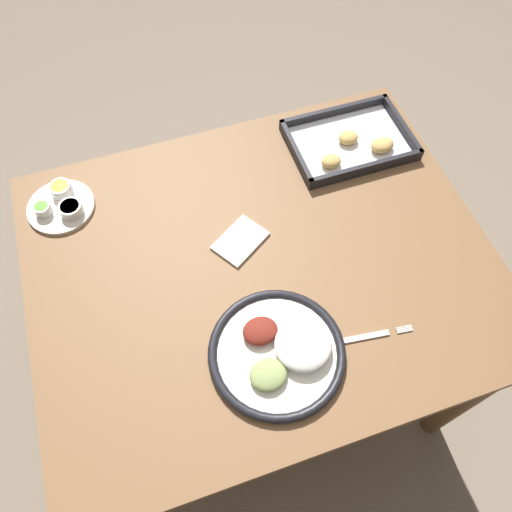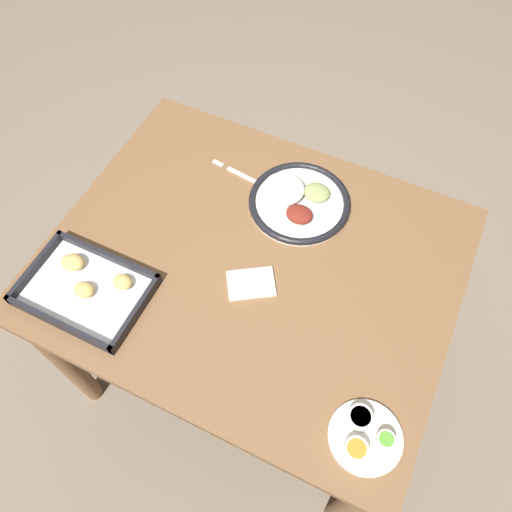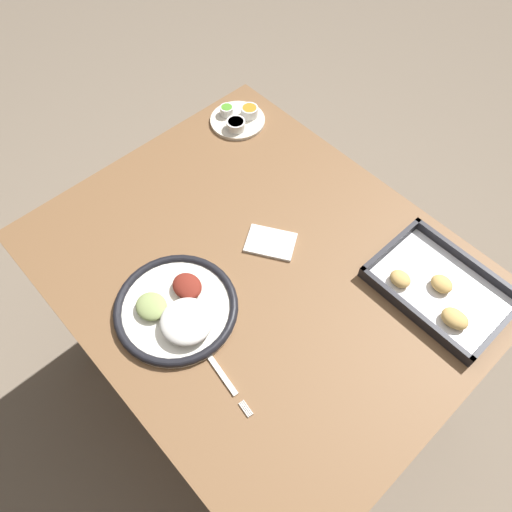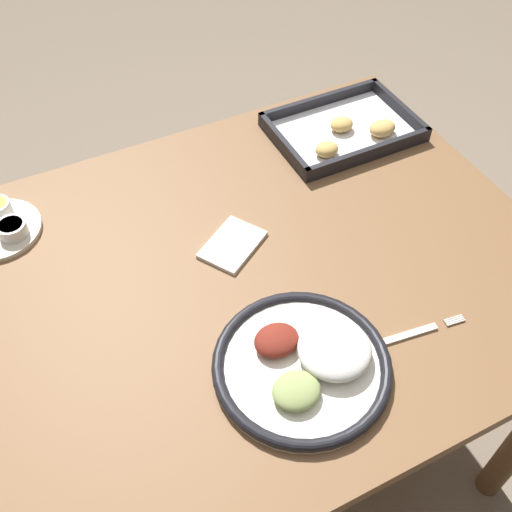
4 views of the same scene
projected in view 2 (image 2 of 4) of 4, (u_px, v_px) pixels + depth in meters
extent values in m
plane|color=#7A6B59|center=(253.00, 357.00, 1.96)|extent=(8.00, 8.00, 0.00)
cube|color=brown|center=(252.00, 263.00, 1.32)|extent=(1.06, 0.86, 0.03)
cylinder|color=brown|center=(426.00, 283.00, 1.72)|extent=(0.06, 0.06, 0.72)
cylinder|color=brown|center=(184.00, 189.00, 1.93)|extent=(0.06, 0.06, 0.72)
cylinder|color=brown|center=(350.00, 506.00, 1.36)|extent=(0.06, 0.06, 0.72)
cylinder|color=brown|center=(64.00, 360.00, 1.58)|extent=(0.06, 0.06, 0.72)
cylinder|color=white|center=(299.00, 203.00, 1.40)|extent=(0.28, 0.28, 0.01)
torus|color=black|center=(299.00, 202.00, 1.39)|extent=(0.29, 0.29, 0.02)
ellipsoid|color=white|center=(284.00, 189.00, 1.39)|extent=(0.12, 0.12, 0.04)
ellipsoid|color=maroon|center=(299.00, 214.00, 1.35)|extent=(0.07, 0.06, 0.03)
ellipsoid|color=#8C9E5B|center=(317.00, 192.00, 1.40)|extent=(0.08, 0.07, 0.03)
cube|color=silver|center=(249.00, 179.00, 1.45)|extent=(0.15, 0.03, 0.00)
cylinder|color=silver|center=(219.00, 162.00, 1.48)|extent=(0.04, 0.01, 0.00)
cylinder|color=silver|center=(218.00, 163.00, 1.48)|extent=(0.04, 0.01, 0.00)
cylinder|color=silver|center=(218.00, 164.00, 1.48)|extent=(0.04, 0.01, 0.00)
cylinder|color=silver|center=(217.00, 164.00, 1.48)|extent=(0.04, 0.01, 0.00)
cylinder|color=beige|center=(365.00, 437.00, 1.08)|extent=(0.16, 0.16, 0.01)
cylinder|color=silver|center=(385.00, 440.00, 1.06)|extent=(0.04, 0.04, 0.03)
cylinder|color=#51992D|center=(386.00, 439.00, 1.05)|extent=(0.03, 0.03, 0.01)
cylinder|color=silver|center=(360.00, 418.00, 1.08)|extent=(0.06, 0.06, 0.03)
cylinder|color=#B22819|center=(361.00, 416.00, 1.07)|extent=(0.05, 0.05, 0.01)
cylinder|color=silver|center=(356.00, 450.00, 1.05)|extent=(0.05, 0.05, 0.03)
cylinder|color=#C67F23|center=(357.00, 449.00, 1.04)|extent=(0.04, 0.04, 0.01)
cube|color=black|center=(86.00, 292.00, 1.26)|extent=(0.31, 0.22, 0.01)
cube|color=silver|center=(86.00, 291.00, 1.26)|extent=(0.29, 0.20, 0.00)
cube|color=black|center=(108.00, 256.00, 1.29)|extent=(0.31, 0.01, 0.03)
cube|color=black|center=(59.00, 324.00, 1.20)|extent=(0.31, 0.01, 0.03)
cube|color=black|center=(136.00, 313.00, 1.21)|extent=(0.01, 0.22, 0.03)
cube|color=black|center=(36.00, 266.00, 1.28)|extent=(0.01, 0.22, 0.03)
ellipsoid|color=tan|center=(74.00, 262.00, 1.28)|extent=(0.06, 0.05, 0.03)
ellipsoid|color=tan|center=(84.00, 290.00, 1.24)|extent=(0.05, 0.04, 0.03)
ellipsoid|color=tan|center=(71.00, 262.00, 1.28)|extent=(0.05, 0.04, 0.03)
ellipsoid|color=tan|center=(123.00, 282.00, 1.25)|extent=(0.05, 0.04, 0.03)
cube|color=white|center=(251.00, 284.00, 1.27)|extent=(0.15, 0.14, 0.01)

